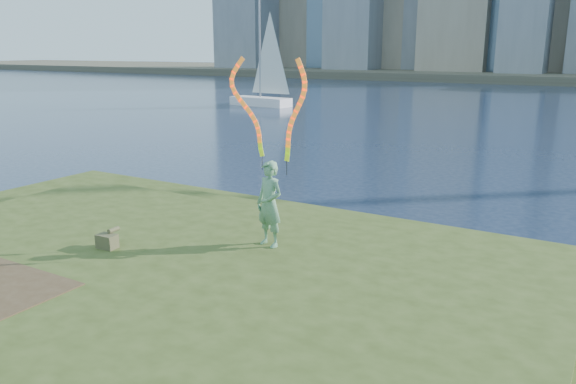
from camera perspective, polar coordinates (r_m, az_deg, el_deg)
The scene contains 6 objects.
ground at distance 11.56m, azimuth -11.04°, elevation -10.53°, with size 320.00×320.00×0.00m, color #19263F.
grassy_knoll at distance 10.01m, azimuth -20.08°, elevation -13.13°, with size 20.00×18.00×0.80m.
far_shore at distance 103.06m, azimuth 27.18°, elevation 10.47°, with size 320.00×40.00×1.20m, color #484435.
woman_with_ribbons at distance 11.47m, azimuth -1.80°, elevation 1.15°, with size 2.07×0.66×4.16m.
canvas_bag at distance 12.24m, azimuth -17.86°, elevation -4.71°, with size 0.42×0.48×0.39m.
sailboat at distance 49.02m, azimuth -2.55°, elevation 10.53°, with size 5.99×2.33×8.99m.
Camera 1 is at (7.11, -7.73, 4.81)m, focal length 35.00 mm.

